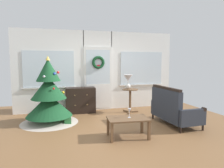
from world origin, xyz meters
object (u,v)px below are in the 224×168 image
(coffee_table, at_px, (128,121))
(gift_box, at_px, (68,121))
(side_table, at_px, (130,96))
(wine_glass, at_px, (129,111))
(dresser_cabinet, at_px, (80,100))
(settee_sofa, at_px, (172,110))
(christmas_tree, at_px, (49,98))
(table_lamp, at_px, (128,80))

(coffee_table, relative_size, gift_box, 5.27)
(side_table, distance_m, wine_glass, 2.11)
(side_table, bearing_deg, coffee_table, -111.86)
(dresser_cabinet, xyz_separation_m, gift_box, (-0.47, -1.12, -0.31))
(dresser_cabinet, xyz_separation_m, coffee_table, (0.68, -2.41, -0.04))
(coffee_table, bearing_deg, dresser_cabinet, 105.78)
(dresser_cabinet, relative_size, settee_sofa, 0.66)
(wine_glass, distance_m, gift_box, 1.80)
(christmas_tree, distance_m, wine_glass, 2.24)
(gift_box, bearing_deg, table_lamp, 21.20)
(table_lamp, xyz_separation_m, gift_box, (-1.88, -0.73, -0.94))
(dresser_cabinet, xyz_separation_m, table_lamp, (1.41, -0.39, 0.63))
(christmas_tree, xyz_separation_m, settee_sofa, (2.97, -1.00, -0.27))
(side_table, bearing_deg, gift_box, -160.44)
(coffee_table, bearing_deg, wine_glass, 20.32)
(coffee_table, distance_m, gift_box, 1.75)
(settee_sofa, distance_m, side_table, 1.55)
(table_lamp, bearing_deg, christmas_tree, -168.70)
(dresser_cabinet, xyz_separation_m, wine_glass, (0.71, -2.39, 0.17))
(settee_sofa, distance_m, coffee_table, 1.48)
(table_lamp, bearing_deg, dresser_cabinet, 164.60)
(wine_glass, bearing_deg, gift_box, 132.76)
(dresser_cabinet, relative_size, gift_box, 5.48)
(coffee_table, xyz_separation_m, gift_box, (-1.15, 1.29, -0.27))
(settee_sofa, xyz_separation_m, wine_glass, (-1.35, -0.54, 0.18))
(side_table, distance_m, table_lamp, 0.51)
(side_table, relative_size, table_lamp, 1.67)
(dresser_cabinet, height_order, coffee_table, dresser_cabinet)
(dresser_cabinet, height_order, table_lamp, table_lamp)
(coffee_table, bearing_deg, side_table, 68.14)
(side_table, height_order, wine_glass, side_table)
(dresser_cabinet, height_order, side_table, dresser_cabinet)
(christmas_tree, bearing_deg, settee_sofa, -18.71)
(gift_box, bearing_deg, christmas_tree, 148.87)
(settee_sofa, xyz_separation_m, coffee_table, (-1.38, -0.55, -0.02))
(table_lamp, bearing_deg, settee_sofa, -66.29)
(christmas_tree, bearing_deg, dresser_cabinet, 43.22)
(side_table, xyz_separation_m, table_lamp, (-0.06, 0.04, 0.50))
(side_table, relative_size, wine_glass, 3.77)
(christmas_tree, distance_m, gift_box, 0.76)
(wine_glass, relative_size, gift_box, 1.17)
(table_lamp, xyz_separation_m, coffee_table, (-0.73, -2.02, -0.67))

